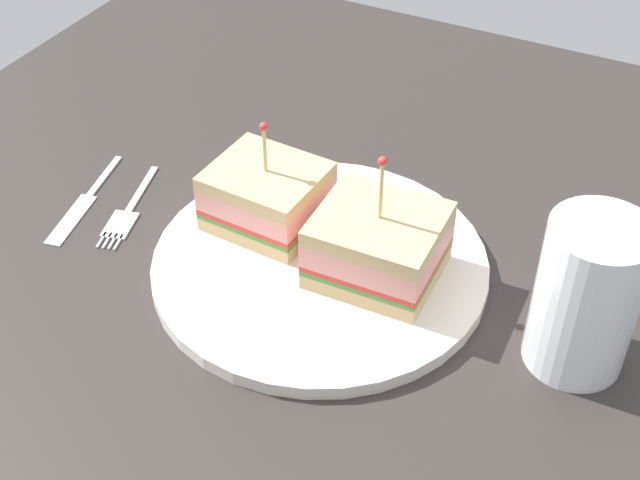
{
  "coord_description": "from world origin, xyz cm",
  "views": [
    {
      "loc": [
        47.18,
        24.03,
        47.94
      ],
      "look_at": [
        0.0,
        0.0,
        3.16
      ],
      "focal_mm": 49.86,
      "sensor_mm": 36.0,
      "label": 1
    }
  ],
  "objects_px": {
    "fork": "(126,214)",
    "knife": "(83,203)",
    "drink_glass": "(584,306)",
    "sandwich_half_front": "(378,245)",
    "sandwich_half_back": "(267,196)",
    "plate": "(320,265)"
  },
  "relations": [
    {
      "from": "plate",
      "to": "knife",
      "type": "distance_m",
      "value": 0.23
    },
    {
      "from": "drink_glass",
      "to": "knife",
      "type": "distance_m",
      "value": 0.43
    },
    {
      "from": "drink_glass",
      "to": "fork",
      "type": "distance_m",
      "value": 0.39
    },
    {
      "from": "fork",
      "to": "knife",
      "type": "xyz_separation_m",
      "value": [
        0.0,
        -0.04,
        0.0
      ]
    },
    {
      "from": "sandwich_half_back",
      "to": "drink_glass",
      "type": "height_order",
      "value": "drink_glass"
    },
    {
      "from": "plate",
      "to": "drink_glass",
      "type": "distance_m",
      "value": 0.21
    },
    {
      "from": "sandwich_half_back",
      "to": "sandwich_half_front",
      "type": "bearing_deg",
      "value": 81.28
    },
    {
      "from": "sandwich_half_back",
      "to": "knife",
      "type": "relative_size",
      "value": 0.74
    },
    {
      "from": "sandwich_half_front",
      "to": "drink_glass",
      "type": "xyz_separation_m",
      "value": [
        0.01,
        0.16,
        0.01
      ]
    },
    {
      "from": "drink_glass",
      "to": "fork",
      "type": "relative_size",
      "value": 1.02
    },
    {
      "from": "sandwich_half_back",
      "to": "fork",
      "type": "relative_size",
      "value": 0.83
    },
    {
      "from": "knife",
      "to": "sandwich_half_front",
      "type": "bearing_deg",
      "value": 95.26
    },
    {
      "from": "drink_glass",
      "to": "plate",
      "type": "bearing_deg",
      "value": -90.54
    },
    {
      "from": "fork",
      "to": "knife",
      "type": "height_order",
      "value": "same"
    },
    {
      "from": "sandwich_half_front",
      "to": "sandwich_half_back",
      "type": "bearing_deg",
      "value": -98.72
    },
    {
      "from": "sandwich_half_front",
      "to": "drink_glass",
      "type": "bearing_deg",
      "value": 86.91
    },
    {
      "from": "plate",
      "to": "drink_glass",
      "type": "bearing_deg",
      "value": 89.46
    },
    {
      "from": "sandwich_half_back",
      "to": "drink_glass",
      "type": "distance_m",
      "value": 0.27
    },
    {
      "from": "plate",
      "to": "drink_glass",
      "type": "height_order",
      "value": "drink_glass"
    },
    {
      "from": "sandwich_half_back",
      "to": "fork",
      "type": "xyz_separation_m",
      "value": [
        0.04,
        -0.12,
        -0.04
      ]
    },
    {
      "from": "drink_glass",
      "to": "knife",
      "type": "relative_size",
      "value": 0.91
    },
    {
      "from": "sandwich_half_back",
      "to": "drink_glass",
      "type": "xyz_separation_m",
      "value": [
        0.02,
        0.26,
        0.01
      ]
    }
  ]
}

